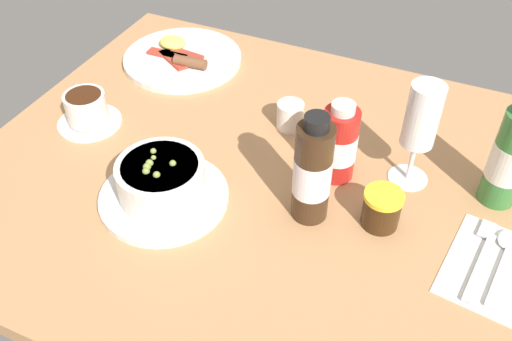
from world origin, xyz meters
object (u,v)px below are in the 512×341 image
(creamer_jug, at_px, (290,116))
(jam_jar, at_px, (382,209))
(cutlery_setting, at_px, (490,263))
(coffee_cup, at_px, (87,110))
(sauce_bottle_brown, at_px, (312,172))
(porridge_bowl, at_px, (162,183))
(wine_glass, at_px, (421,121))
(sauce_bottle_red, at_px, (339,144))
(breakfast_plate, at_px, (182,58))
(sauce_bottle_green, at_px, (510,158))

(creamer_jug, relative_size, jam_jar, 0.93)
(cutlery_setting, height_order, coffee_cup, coffee_cup)
(cutlery_setting, distance_m, sauce_bottle_brown, 0.29)
(porridge_bowl, relative_size, wine_glass, 1.13)
(sauce_bottle_brown, height_order, sauce_bottle_red, sauce_bottle_brown)
(creamer_jug, distance_m, sauce_bottle_brown, 0.23)
(sauce_bottle_brown, relative_size, sauce_bottle_red, 1.31)
(porridge_bowl, bearing_deg, breakfast_plate, 115.92)
(jam_jar, bearing_deg, wine_glass, 81.89)
(coffee_cup, bearing_deg, creamer_jug, 22.40)
(wine_glass, xyz_separation_m, sauce_bottle_green, (0.14, 0.01, -0.04))
(porridge_bowl, xyz_separation_m, sauce_bottle_green, (0.49, 0.23, 0.05))
(cutlery_setting, height_order, jam_jar, jam_jar)
(wine_glass, height_order, breakfast_plate, wine_glass)
(sauce_bottle_brown, bearing_deg, cutlery_setting, 2.24)
(creamer_jug, relative_size, wine_glass, 0.31)
(jam_jar, distance_m, sauce_bottle_red, 0.13)
(creamer_jug, height_order, sauce_bottle_green, sauce_bottle_green)
(breakfast_plate, bearing_deg, jam_jar, -29.22)
(porridge_bowl, xyz_separation_m, cutlery_setting, (0.50, 0.08, -0.03))
(coffee_cup, height_order, creamer_jug, coffee_cup)
(porridge_bowl, bearing_deg, cutlery_setting, 9.03)
(breakfast_plate, bearing_deg, creamer_jug, -21.84)
(coffee_cup, distance_m, creamer_jug, 0.38)
(cutlery_setting, distance_m, sauce_bottle_green, 0.17)
(porridge_bowl, distance_m, creamer_jug, 0.29)
(cutlery_setting, distance_m, jam_jar, 0.17)
(coffee_cup, height_order, sauce_bottle_red, sauce_bottle_red)
(porridge_bowl, distance_m, sauce_bottle_red, 0.29)
(cutlery_setting, xyz_separation_m, coffee_cup, (-0.74, 0.04, 0.03))
(creamer_jug, bearing_deg, sauce_bottle_brown, -60.50)
(porridge_bowl, distance_m, breakfast_plate, 0.43)
(coffee_cup, relative_size, sauce_bottle_green, 0.65)
(coffee_cup, relative_size, sauce_bottle_brown, 0.63)
(cutlery_setting, relative_size, coffee_cup, 1.57)
(jam_jar, xyz_separation_m, sauce_bottle_red, (-0.10, 0.08, 0.04))
(porridge_bowl, distance_m, cutlery_setting, 0.51)
(sauce_bottle_green, xyz_separation_m, sauce_bottle_brown, (-0.27, -0.16, 0.00))
(wine_glass, distance_m, sauce_bottle_brown, 0.19)
(porridge_bowl, height_order, creamer_jug, porridge_bowl)
(cutlery_setting, bearing_deg, breakfast_plate, 156.11)
(wine_glass, height_order, sauce_bottle_brown, sauce_bottle_brown)
(cutlery_setting, distance_m, breakfast_plate, 0.75)
(jam_jar, xyz_separation_m, sauce_bottle_green, (0.16, 0.13, 0.05))
(coffee_cup, bearing_deg, sauce_bottle_brown, -6.16)
(creamer_jug, height_order, wine_glass, wine_glass)
(coffee_cup, distance_m, breakfast_plate, 0.27)
(porridge_bowl, relative_size, sauce_bottle_brown, 1.11)
(wine_glass, distance_m, sauce_bottle_red, 0.13)
(sauce_bottle_red, bearing_deg, creamer_jug, 143.08)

